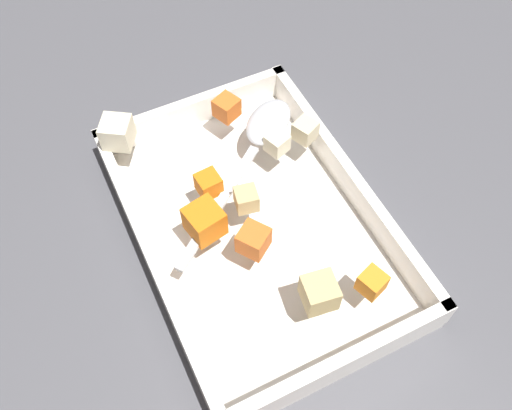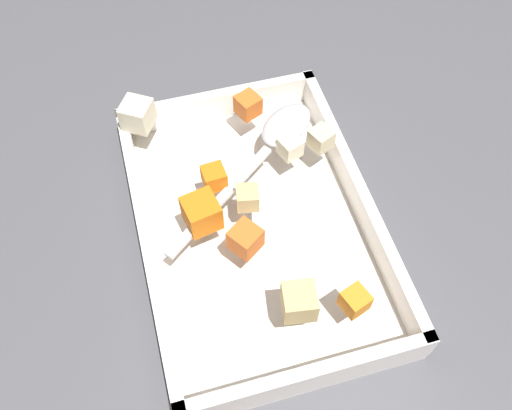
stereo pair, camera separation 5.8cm
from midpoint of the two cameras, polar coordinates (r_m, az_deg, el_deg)
ground_plane at (r=0.63m, az=2.58°, el=-3.24°), size 4.00×4.00×0.00m
baking_dish at (r=0.62m, az=2.67°, el=-2.62°), size 0.36×0.25×0.05m
carrot_chunk_corner_se at (r=0.55m, az=1.91°, el=-3.72°), size 0.04×0.04×0.03m
carrot_chunk_corner_nw at (r=0.66m, az=1.71°, el=9.96°), size 0.03×0.03×0.02m
carrot_chunk_under_handle at (r=0.57m, az=-2.76°, el=-0.75°), size 0.04×0.04×0.03m
carrot_chunk_corner_ne at (r=0.54m, az=13.11°, el=-9.73°), size 0.03×0.03×0.02m
carrot_chunk_heap_top at (r=0.59m, az=-1.54°, el=2.61°), size 0.03×0.03×0.02m
potato_chunk_heap_side at (r=0.65m, az=-9.52°, el=8.89°), size 0.04×0.04×0.03m
potato_chunk_near_spoon at (r=0.58m, az=1.97°, el=0.54°), size 0.03×0.03×0.02m
potato_chunk_near_left at (r=0.52m, az=7.60°, el=-9.98°), size 0.04×0.04×0.03m
potato_chunk_far_left at (r=0.64m, az=9.23°, el=6.51°), size 0.03×0.03×0.02m
potato_chunk_mid_right at (r=0.62m, az=6.15°, el=5.71°), size 0.03×0.03×0.02m
serving_spoon at (r=0.64m, az=5.01°, el=7.16°), size 0.17×0.21×0.02m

